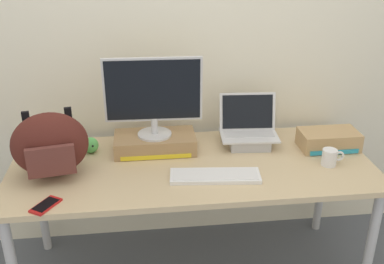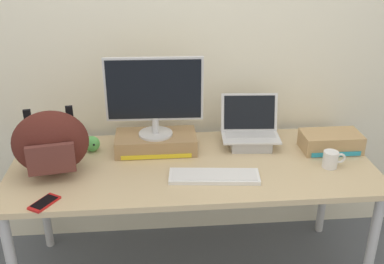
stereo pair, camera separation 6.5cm
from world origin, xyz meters
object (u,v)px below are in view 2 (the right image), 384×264
coffee_mug (331,159)px  toner_box_cyan (331,141)px  external_keyboard (214,176)px  messenger_backpack (51,143)px  desktop_monitor (154,95)px  plush_toy (92,144)px  cell_phone (44,203)px  open_laptop (250,136)px  toner_box_yellow (156,142)px

coffee_mug → toner_box_cyan: size_ratio=0.37×
external_keyboard → messenger_backpack: size_ratio=1.14×
desktop_monitor → plush_toy: desktop_monitor is taller
desktop_monitor → messenger_backpack: bearing=-156.2°
messenger_backpack → cell_phone: (0.01, -0.29, -0.16)m
external_keyboard → plush_toy: (-0.63, 0.35, 0.03)m
coffee_mug → open_laptop: bearing=141.0°
open_laptop → toner_box_yellow: bearing=-174.3°
toner_box_yellow → external_keyboard: size_ratio=0.97×
open_laptop → plush_toy: open_laptop is taller
open_laptop → external_keyboard: bearing=-121.1°
toner_box_cyan → toner_box_yellow: bearing=175.1°
external_keyboard → desktop_monitor: bearing=135.4°
desktop_monitor → toner_box_yellow: bearing=89.2°
toner_box_yellow → cell_phone: size_ratio=2.81×
desktop_monitor → plush_toy: (-0.35, 0.02, -0.28)m
desktop_monitor → cell_phone: (-0.51, -0.50, -0.32)m
open_laptop → toner_box_cyan: bearing=-9.0°
external_keyboard → coffee_mug: (0.61, 0.06, 0.03)m
cell_phone → toner_box_cyan: size_ratio=0.49×
external_keyboard → plush_toy: 0.72m
desktop_monitor → messenger_backpack: (-0.51, -0.21, -0.16)m
toner_box_yellow → toner_box_cyan: (0.96, -0.08, 0.00)m
toner_box_cyan → coffee_mug: bearing=-110.0°
toner_box_yellow → coffee_mug: (0.89, -0.28, -0.00)m
toner_box_yellow → external_keyboard: bearing=-50.4°
toner_box_yellow → external_keyboard: 0.44m
messenger_backpack → plush_toy: 0.30m
desktop_monitor → coffee_mug: desktop_monitor is taller
toner_box_yellow → plush_toy: (-0.35, 0.02, -0.00)m
messenger_backpack → external_keyboard: bearing=-19.0°
open_laptop → coffee_mug: open_laptop is taller
coffee_mug → cell_phone: coffee_mug is taller
external_keyboard → messenger_backpack: messenger_backpack is taller
plush_toy → coffee_mug: bearing=-13.3°
open_laptop → messenger_backpack: bearing=-164.0°
toner_box_yellow → cell_phone: toner_box_yellow is taller
toner_box_yellow → toner_box_cyan: 0.96m
toner_box_yellow → toner_box_cyan: toner_box_cyan is taller
toner_box_yellow → coffee_mug: 0.93m
desktop_monitor → plush_toy: size_ratio=6.01×
toner_box_cyan → external_keyboard: bearing=-159.4°
open_laptop → plush_toy: bearing=-176.1°
toner_box_cyan → messenger_backpack: bearing=-175.2°
open_laptop → external_keyboard: open_laptop is taller
open_laptop → coffee_mug: (0.36, -0.29, -0.01)m
cell_phone → messenger_backpack: bearing=124.5°
coffee_mug → plush_toy: bearing=166.7°
desktop_monitor → external_keyboard: 0.54m
cell_phone → plush_toy: bearing=106.0°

